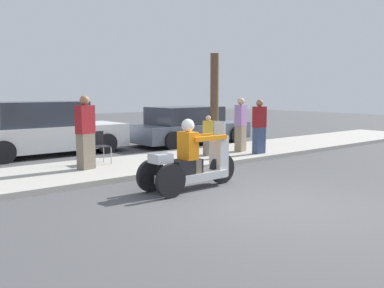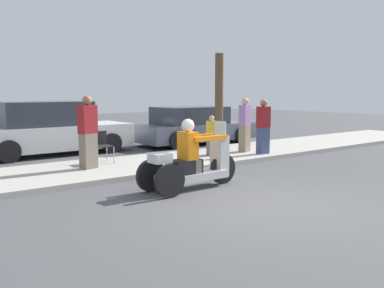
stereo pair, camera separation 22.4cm
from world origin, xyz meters
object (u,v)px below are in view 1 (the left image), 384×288
object	(u,v)px
motorcycle_trike	(192,164)
folding_chair_set_back	(98,144)
spectator_far_back	(259,127)
spectator_by_tree	(241,126)
parked_car_lot_center	(44,130)
spectator_end_of_line	(85,134)
parked_car_lot_right	(188,126)
tree_trunk	(214,100)
spectator_mid_group	(208,136)

from	to	relation	value
motorcycle_trike	folding_chair_set_back	xyz separation A→B (m)	(-0.34, 3.40, 0.11)
spectator_far_back	spectator_by_tree	size ratio (longest dim) A/B	0.98
spectator_far_back	parked_car_lot_center	world-z (taller)	spectator_far_back
spectator_end_of_line	parked_car_lot_center	bearing A→B (deg)	83.95
spectator_by_tree	parked_car_lot_right	xyz separation A→B (m)	(0.48, 3.16, -0.25)
parked_car_lot_center	parked_car_lot_right	size ratio (longest dim) A/B	1.04
spectator_far_back	spectator_end_of_line	bearing A→B (deg)	170.14
parked_car_lot_right	motorcycle_trike	bearing A→B (deg)	-128.45
motorcycle_trike	parked_car_lot_center	distance (m)	6.53
motorcycle_trike	tree_trunk	xyz separation A→B (m)	(4.32, 4.05, 1.15)
spectator_mid_group	motorcycle_trike	bearing A→B (deg)	-136.72
spectator_by_tree	parked_car_lot_right	size ratio (longest dim) A/B	0.36
motorcycle_trike	parked_car_lot_right	xyz separation A→B (m)	(4.58, 5.77, 0.16)
motorcycle_trike	spectator_far_back	xyz separation A→B (m)	(4.20, 1.94, 0.39)
folding_chair_set_back	parked_car_lot_right	distance (m)	5.46
spectator_end_of_line	parked_car_lot_right	xyz separation A→B (m)	(5.52, 2.94, -0.30)
spectator_far_back	tree_trunk	distance (m)	2.25
spectator_mid_group	spectator_end_of_line	distance (m)	3.69
folding_chair_set_back	spectator_mid_group	bearing A→B (deg)	-15.18
spectator_mid_group	spectator_end_of_line	size ratio (longest dim) A/B	0.66
spectator_end_of_line	parked_car_lot_right	distance (m)	6.26
spectator_mid_group	folding_chair_set_back	world-z (taller)	spectator_mid_group
spectator_end_of_line	folding_chair_set_back	bearing A→B (deg)	43.73
motorcycle_trike	spectator_far_back	world-z (taller)	spectator_far_back
parked_car_lot_right	tree_trunk	distance (m)	2.01
spectator_mid_group	spectator_by_tree	bearing A→B (deg)	1.72
spectator_mid_group	parked_car_lot_center	world-z (taller)	parked_car_lot_center
spectator_far_back	spectator_by_tree	world-z (taller)	spectator_by_tree
spectator_mid_group	folding_chair_set_back	distance (m)	3.18
spectator_mid_group	spectator_by_tree	xyz separation A→B (m)	(1.37, 0.04, 0.23)
folding_chair_set_back	tree_trunk	size ratio (longest dim) A/B	0.26
motorcycle_trike	spectator_mid_group	xyz separation A→B (m)	(2.73, 2.57, 0.17)
parked_car_lot_center	spectator_far_back	bearing A→B (deg)	-43.90
spectator_end_of_line	folding_chair_set_back	world-z (taller)	spectator_end_of_line
spectator_far_back	tree_trunk	xyz separation A→B (m)	(0.12, 2.11, 0.77)
folding_chair_set_back	parked_car_lot_center	bearing A→B (deg)	93.85
parked_car_lot_right	parked_car_lot_center	bearing A→B (deg)	171.84
folding_chair_set_back	parked_car_lot_center	xyz separation A→B (m)	(-0.21, 3.10, 0.15)
spectator_mid_group	tree_trunk	distance (m)	2.39
spectator_mid_group	tree_trunk	xyz separation A→B (m)	(1.59, 1.48, 0.99)
motorcycle_trike	parked_car_lot_center	bearing A→B (deg)	94.82
parked_car_lot_center	spectator_mid_group	bearing A→B (deg)	-50.21
tree_trunk	spectator_end_of_line	bearing A→B (deg)	-166.95
spectator_far_back	spectator_end_of_line	distance (m)	5.21
spectator_mid_group	parked_car_lot_right	bearing A→B (deg)	59.94
folding_chair_set_back	spectator_far_back	bearing A→B (deg)	-17.89
spectator_far_back	parked_car_lot_center	xyz separation A→B (m)	(-4.75, 4.57, -0.12)
spectator_mid_group	spectator_by_tree	size ratio (longest dim) A/B	0.70
spectator_end_of_line	parked_car_lot_right	bearing A→B (deg)	28.04
folding_chair_set_back	tree_trunk	bearing A→B (deg)	7.90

